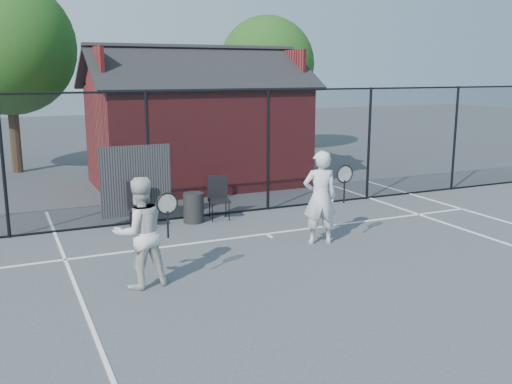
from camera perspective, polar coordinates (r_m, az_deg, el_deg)
name	(u,v)px	position (r m, az deg, el deg)	size (l,w,h in m)	color
ground	(344,280)	(9.72, 8.75, -8.67)	(80.00, 80.00, 0.00)	#44484D
court_lines	(393,309)	(8.73, 13.58, -11.29)	(11.02, 18.00, 0.01)	white
fence	(219,156)	(13.58, -3.75, 3.65)	(22.04, 3.00, 3.00)	black
clubhouse	(197,132)	(17.57, -5.96, 6.02)	(6.50, 4.36, 4.19)	maroon
tree_left	(7,47)	(21.10, -23.61, 13.11)	(4.48, 4.48, 6.44)	black
tree_right	(267,64)	(24.47, 1.09, 12.65)	(3.97, 3.97, 5.70)	black
player_front	(320,197)	(11.42, 6.45, -0.54)	(0.89, 0.71, 1.89)	silver
player_back	(140,232)	(9.25, -11.52, -3.98)	(1.01, 0.78, 1.80)	silver
chair_left	(140,206)	(12.81, -11.56, -1.39)	(0.48, 0.50, 1.00)	black
chair_right	(219,199)	(13.34, -3.71, -0.68)	(0.47, 0.49, 0.99)	black
waste_bin	(194,208)	(13.16, -6.26, -1.56)	(0.47, 0.47, 0.69)	#252525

